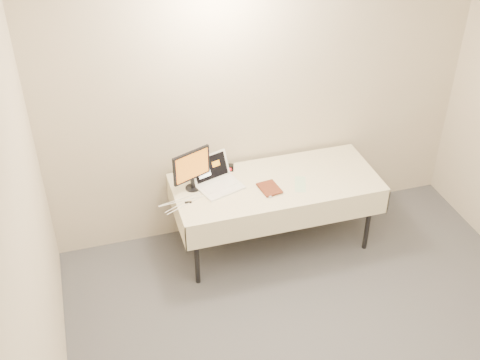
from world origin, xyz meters
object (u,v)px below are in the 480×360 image
object	(u,v)px
book	(261,181)
table	(276,187)
laptop	(216,179)
monitor	(192,167)

from	to	relation	value
book	table	bearing A→B (deg)	23.74
laptop	book	bearing A→B (deg)	-49.71
laptop	book	distance (m)	0.41
table	monitor	xyz separation A→B (m)	(-0.74, 0.11, 0.29)
laptop	monitor	world-z (taller)	monitor
monitor	book	bearing A→B (deg)	-44.29
table	laptop	size ratio (longest dim) A/B	4.06
laptop	table	bearing A→B (deg)	-29.37
laptop	book	xyz separation A→B (m)	(0.35, -0.21, 0.05)
table	monitor	size ratio (longest dim) A/B	4.86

